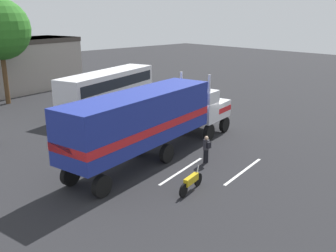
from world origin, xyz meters
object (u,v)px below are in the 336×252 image
object	(u,v)px
parked_bus	(108,87)
motorcycle	(191,182)
person_bystander	(206,148)
semi_truck	(152,117)

from	to	relation	value
parked_bus	motorcycle	size ratio (longest dim) A/B	5.42
person_bystander	motorcycle	world-z (taller)	person_bystander
person_bystander	parked_bus	distance (m)	14.76
person_bystander	motorcycle	distance (m)	3.77
person_bystander	semi_truck	bearing A→B (deg)	122.01
semi_truck	motorcycle	bearing A→B (deg)	-108.47
motorcycle	parked_bus	bearing A→B (deg)	68.37
semi_truck	person_bystander	bearing A→B (deg)	-57.99
semi_truck	motorcycle	distance (m)	5.27
semi_truck	parked_bus	bearing A→B (deg)	67.16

